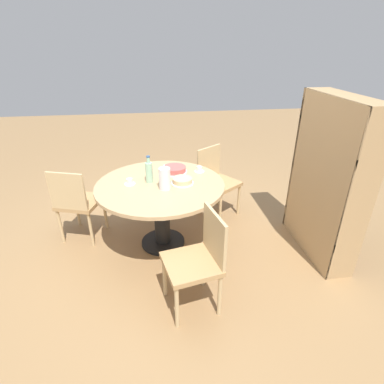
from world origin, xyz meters
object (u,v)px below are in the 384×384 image
(chair_b, at_px, (198,259))
(cake_second, at_px, (182,181))
(cup_b, at_px, (130,182))
(chair_a, at_px, (77,201))
(water_bottle, at_px, (149,172))
(chair_c, at_px, (216,179))
(coffee_pot, at_px, (165,178))
(cup_a, at_px, (199,170))
(bookshelf, at_px, (325,180))
(cake_main, at_px, (174,170))

(chair_b, relative_size, cake_second, 3.75)
(cake_second, bearing_deg, cup_b, -95.91)
(chair_a, bearing_deg, water_bottle, -174.72)
(chair_c, distance_m, cake_second, 0.85)
(chair_a, relative_size, coffee_pot, 3.43)
(chair_c, xyz_separation_m, cup_a, (0.34, -0.27, 0.29))
(chair_c, distance_m, water_bottle, 1.06)
(bookshelf, bearing_deg, chair_b, 114.03)
(coffee_pot, height_order, cup_a, coffee_pot)
(chair_a, xyz_separation_m, cake_second, (0.26, 1.13, 0.29))
(bookshelf, xyz_separation_m, coffee_pot, (-0.17, -1.58, 0.05))
(water_bottle, distance_m, cup_a, 0.59)
(coffee_pot, height_order, cake_main, coffee_pot)
(water_bottle, relative_size, cake_second, 1.23)
(coffee_pot, relative_size, cup_b, 2.25)
(water_bottle, bearing_deg, cake_main, 129.42)
(chair_b, bearing_deg, bookshelf, 102.02)
(cup_b, bearing_deg, chair_a, -108.79)
(cake_second, xyz_separation_m, cup_a, (-0.29, 0.22, -0.00))
(cake_second, bearing_deg, bookshelf, 79.35)
(water_bottle, bearing_deg, cake_second, 76.42)
(bookshelf, bearing_deg, cup_b, 80.64)
(water_bottle, xyz_separation_m, cake_main, (-0.23, 0.27, -0.08))
(water_bottle, bearing_deg, chair_a, -102.64)
(chair_b, bearing_deg, cup_a, 158.51)
(chair_a, bearing_deg, chair_b, 153.65)
(chair_a, xyz_separation_m, coffee_pot, (0.36, 0.95, 0.38))
(chair_b, distance_m, coffee_pot, 0.89)
(chair_a, distance_m, chair_b, 1.62)
(cake_main, relative_size, cup_b, 2.50)
(cup_a, bearing_deg, cake_main, -94.21)
(chair_a, bearing_deg, bookshelf, -173.74)
(water_bottle, bearing_deg, chair_b, 20.60)
(cake_main, height_order, cup_a, cake_main)
(cake_main, xyz_separation_m, cake_second, (0.31, 0.06, -0.00))
(chair_c, distance_m, cake_main, 0.70)
(bookshelf, relative_size, coffee_pot, 6.38)
(chair_c, bearing_deg, cup_a, -164.73)
(coffee_pot, bearing_deg, cup_b, -113.48)
(bookshelf, relative_size, cake_main, 5.75)
(chair_b, xyz_separation_m, water_bottle, (-0.95, -0.36, 0.38))
(chair_c, height_order, water_bottle, water_bottle)
(bookshelf, height_order, cake_second, bookshelf)
(chair_b, bearing_deg, chair_c, 150.66)
(cup_b, bearing_deg, chair_b, 31.07)
(cup_b, bearing_deg, cake_second, 84.09)
(bookshelf, height_order, cup_b, bookshelf)
(chair_c, relative_size, water_bottle, 3.06)
(cake_second, bearing_deg, coffee_pot, -61.98)
(water_bottle, height_order, cake_second, water_bottle)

